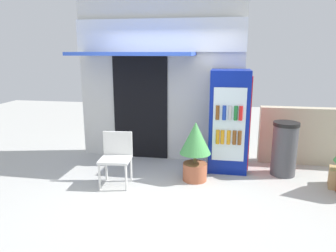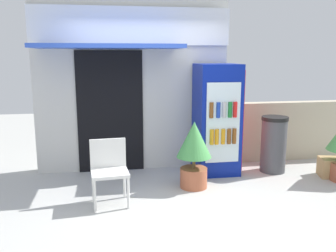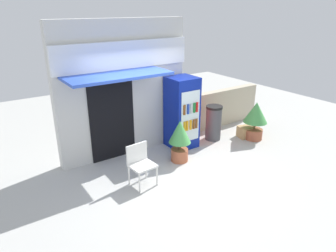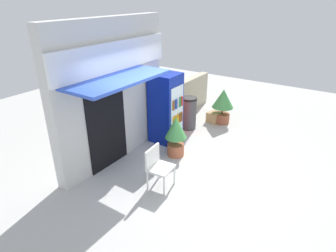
{
  "view_description": "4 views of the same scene",
  "coord_description": "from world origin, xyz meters",
  "px_view_note": "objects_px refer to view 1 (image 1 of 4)",
  "views": [
    {
      "loc": [
        0.97,
        -4.49,
        2.1
      ],
      "look_at": [
        0.1,
        0.48,
        0.91
      ],
      "focal_mm": 33.93,
      "sensor_mm": 36.0,
      "label": 1
    },
    {
      "loc": [
        -0.67,
        -4.49,
        1.94
      ],
      "look_at": [
        0.19,
        0.59,
        0.92
      ],
      "focal_mm": 38.62,
      "sensor_mm": 36.0,
      "label": 2
    },
    {
      "loc": [
        -3.24,
        -4.64,
        3.38
      ],
      "look_at": [
        0.29,
        0.57,
        0.9
      ],
      "focal_mm": 32.62,
      "sensor_mm": 36.0,
      "label": 3
    },
    {
      "loc": [
        -4.55,
        -2.71,
        3.54
      ],
      "look_at": [
        0.35,
        0.56,
        0.83
      ],
      "focal_mm": 30.7,
      "sensor_mm": 36.0,
      "label": 4
    }
  ],
  "objects_px": {
    "plastic_chair": "(116,154)",
    "potted_plant_near_shop": "(195,147)",
    "trash_bin": "(284,149)",
    "drink_cooler": "(229,121)"
  },
  "relations": [
    {
      "from": "plastic_chair",
      "to": "potted_plant_near_shop",
      "type": "xyz_separation_m",
      "value": [
        1.23,
        0.35,
        0.08
      ]
    },
    {
      "from": "potted_plant_near_shop",
      "to": "trash_bin",
      "type": "xyz_separation_m",
      "value": [
        1.49,
        0.5,
        -0.11
      ]
    },
    {
      "from": "drink_cooler",
      "to": "plastic_chair",
      "type": "relative_size",
      "value": 2.13
    },
    {
      "from": "plastic_chair",
      "to": "potted_plant_near_shop",
      "type": "distance_m",
      "value": 1.28
    },
    {
      "from": "trash_bin",
      "to": "drink_cooler",
      "type": "bearing_deg",
      "value": 171.74
    },
    {
      "from": "plastic_chair",
      "to": "trash_bin",
      "type": "relative_size",
      "value": 0.9
    },
    {
      "from": "plastic_chair",
      "to": "drink_cooler",
      "type": "bearing_deg",
      "value": 29.26
    },
    {
      "from": "plastic_chair",
      "to": "trash_bin",
      "type": "bearing_deg",
      "value": 17.43
    },
    {
      "from": "drink_cooler",
      "to": "trash_bin",
      "type": "height_order",
      "value": "drink_cooler"
    },
    {
      "from": "trash_bin",
      "to": "potted_plant_near_shop",
      "type": "bearing_deg",
      "value": -161.32
    }
  ]
}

